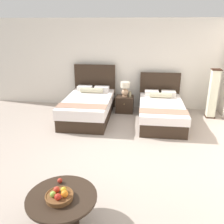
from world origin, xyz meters
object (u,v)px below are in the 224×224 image
object	(u,v)px
loose_apple	(60,181)
floor_lamp_corner	(213,94)
bed_near_window	(89,106)
bed_near_corner	(161,111)
table_lamp	(125,88)
nightstand	(125,104)
coffee_table	(62,202)
fruit_bowl	(59,196)
vase	(130,94)

from	to	relation	value
loose_apple	floor_lamp_corner	world-z (taller)	floor_lamp_corner
bed_near_window	bed_near_corner	bearing A→B (deg)	0.00
table_lamp	loose_apple	xyz separation A→B (m)	(-0.54, -4.31, -0.25)
bed_near_window	nightstand	xyz separation A→B (m)	(0.99, 0.61, -0.09)
coffee_table	fruit_bowl	size ratio (longest dim) A/B	2.55
table_lamp	coffee_table	size ratio (longest dim) A/B	0.47
floor_lamp_corner	bed_near_window	bearing A→B (deg)	-171.77
bed_near_corner	coffee_table	world-z (taller)	bed_near_corner
bed_near_corner	coffee_table	xyz separation A→B (m)	(-1.48, -3.95, 0.06)
bed_near_corner	vase	world-z (taller)	bed_near_corner
bed_near_corner	nightstand	bearing A→B (deg)	150.08
fruit_bowl	loose_apple	xyz separation A→B (m)	(-0.11, 0.32, -0.02)
floor_lamp_corner	bed_near_corner	bearing A→B (deg)	-160.76
table_lamp	bed_near_corner	bearing A→B (deg)	-30.73
bed_near_window	vase	bearing A→B (deg)	26.38
bed_near_corner	floor_lamp_corner	distance (m)	1.58
bed_near_corner	floor_lamp_corner	size ratio (longest dim) A/B	1.57
bed_near_window	nightstand	distance (m)	1.16
table_lamp	coffee_table	world-z (taller)	table_lamp
nightstand	loose_apple	distance (m)	4.33
bed_near_corner	fruit_bowl	xyz separation A→B (m)	(-1.49, -4.00, 0.21)
bed_near_window	vase	distance (m)	1.30
coffee_table	fruit_bowl	xyz separation A→B (m)	(-0.01, -0.05, 0.14)
bed_near_window	floor_lamp_corner	world-z (taller)	floor_lamp_corner
loose_apple	floor_lamp_corner	bearing A→B (deg)	53.99
nightstand	coffee_table	world-z (taller)	nightstand
bed_near_window	table_lamp	xyz separation A→B (m)	(0.99, 0.63, 0.41)
vase	coffee_table	distance (m)	4.56
floor_lamp_corner	nightstand	bearing A→B (deg)	177.64
fruit_bowl	loose_apple	bearing A→B (deg)	108.65
vase	fruit_bowl	bearing A→B (deg)	-97.32
bed_near_window	bed_near_corner	xyz separation A→B (m)	(2.04, 0.00, -0.04)
coffee_table	bed_near_corner	bearing A→B (deg)	69.47
vase	loose_apple	distance (m)	4.30
coffee_table	vase	bearing A→B (deg)	82.68
table_lamp	fruit_bowl	xyz separation A→B (m)	(-0.43, -4.63, -0.24)
loose_apple	bed_near_window	bearing A→B (deg)	96.96
bed_near_corner	fruit_bowl	size ratio (longest dim) A/B	6.07
fruit_bowl	coffee_table	bearing A→B (deg)	82.94
fruit_bowl	floor_lamp_corner	xyz separation A→B (m)	(2.93, 4.51, 0.19)
loose_apple	floor_lamp_corner	size ratio (longest dim) A/B	0.05
bed_near_window	table_lamp	world-z (taller)	bed_near_window
loose_apple	bed_near_corner	bearing A→B (deg)	66.56
nightstand	fruit_bowl	xyz separation A→B (m)	(-0.43, -4.61, 0.26)
coffee_table	loose_apple	bearing A→B (deg)	113.10
table_lamp	loose_apple	distance (m)	4.35
bed_near_corner	coffee_table	bearing A→B (deg)	-110.53
vase	floor_lamp_corner	size ratio (longest dim) A/B	0.12
bed_near_corner	nightstand	size ratio (longest dim) A/B	4.18
vase	coffee_table	xyz separation A→B (m)	(-0.58, -4.52, -0.21)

